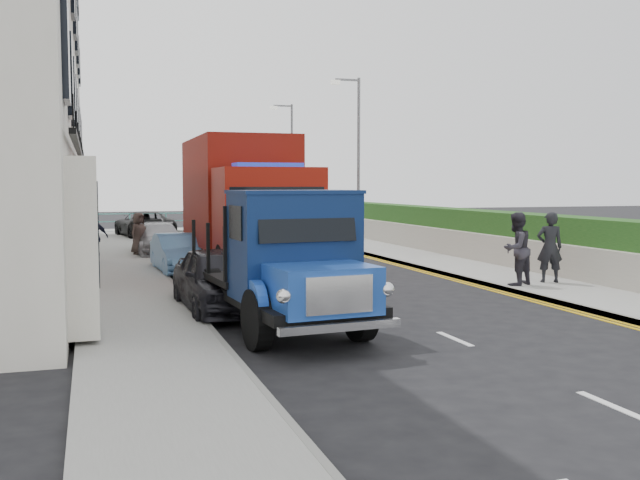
{
  "coord_description": "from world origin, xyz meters",
  "views": [
    {
      "loc": [
        -6.11,
        -13.13,
        2.75
      ],
      "look_at": [
        -0.84,
        3.18,
        1.4
      ],
      "focal_mm": 40.0,
      "sensor_mm": 36.0,
      "label": 1
    }
  ],
  "objects": [
    {
      "name": "ground",
      "position": [
        0.0,
        0.0,
        0.0
      ],
      "size": [
        120.0,
        120.0,
        0.0
      ],
      "primitive_type": "plane",
      "color": "black",
      "rests_on": "ground"
    },
    {
      "name": "pavement_west",
      "position": [
        -5.2,
        9.0,
        0.06
      ],
      "size": [
        2.4,
        38.0,
        0.12
      ],
      "primitive_type": "cube",
      "color": "gray",
      "rests_on": "ground"
    },
    {
      "name": "pavement_east",
      "position": [
        5.3,
        9.0,
        0.06
      ],
      "size": [
        2.6,
        38.0,
        0.12
      ],
      "primitive_type": "cube",
      "color": "gray",
      "rests_on": "ground"
    },
    {
      "name": "promenade",
      "position": [
        0.0,
        29.0,
        0.06
      ],
      "size": [
        30.0,
        2.5,
        0.12
      ],
      "primitive_type": "cube",
      "color": "gray",
      "rests_on": "ground"
    },
    {
      "name": "sea_plane",
      "position": [
        0.0,
        60.0,
        0.0
      ],
      "size": [
        120.0,
        120.0,
        0.0
      ],
      "primitive_type": "plane",
      "color": "slate",
      "rests_on": "ground"
    },
    {
      "name": "garden_east",
      "position": [
        7.21,
        9.0,
        0.9
      ],
      "size": [
        1.45,
        28.0,
        1.75
      ],
      "color": "#B2AD9E",
      "rests_on": "ground"
    },
    {
      "name": "seafront_railing",
      "position": [
        0.0,
        28.2,
        0.58
      ],
      "size": [
        13.0,
        0.08,
        1.11
      ],
      "color": "#59B2A5",
      "rests_on": "ground"
    },
    {
      "name": "lamp_mid",
      "position": [
        4.18,
        14.0,
        4.0
      ],
      "size": [
        1.23,
        0.18,
        7.0
      ],
      "color": "slate",
      "rests_on": "ground"
    },
    {
      "name": "lamp_far",
      "position": [
        4.18,
        24.0,
        4.0
      ],
      "size": [
        1.23,
        0.18,
        7.0
      ],
      "color": "slate",
      "rests_on": "ground"
    },
    {
      "name": "bedford_lorry",
      "position": [
        -2.67,
        -0.76,
        1.19
      ],
      "size": [
        2.6,
        5.64,
        2.59
      ],
      "rotation": [
        0.0,
        0.0,
        0.08
      ],
      "color": "black",
      "rests_on": "ground"
    },
    {
      "name": "red_lorry",
      "position": [
        -1.68,
        8.16,
        2.21
      ],
      "size": [
        2.75,
        7.95,
        4.16
      ],
      "rotation": [
        0.0,
        0.0,
        -0.0
      ],
      "color": "black",
      "rests_on": "ground"
    },
    {
      "name": "parked_car_front",
      "position": [
        -3.48,
        2.0,
        0.7
      ],
      "size": [
        1.8,
        4.19,
        1.41
      ],
      "primitive_type": "imported",
      "rotation": [
        0.0,
        0.0,
        0.03
      ],
      "color": "black",
      "rests_on": "ground"
    },
    {
      "name": "parked_car_mid",
      "position": [
        -3.53,
        8.97,
        0.61
      ],
      "size": [
        1.5,
        3.77,
        1.22
      ],
      "primitive_type": "imported",
      "rotation": [
        0.0,
        0.0,
        0.06
      ],
      "color": "#5D91C9",
      "rests_on": "ground"
    },
    {
      "name": "parked_car_rear",
      "position": [
        -3.6,
        14.75,
        0.62
      ],
      "size": [
        1.74,
        4.26,
        1.24
      ],
      "primitive_type": "imported",
      "rotation": [
        0.0,
        0.0,
        -0.0
      ],
      "color": "#9F9EA3",
      "rests_on": "ground"
    },
    {
      "name": "seafront_car_left",
      "position": [
        -3.5,
        24.23,
        0.68
      ],
      "size": [
        3.06,
        5.22,
        1.36
      ],
      "primitive_type": "imported",
      "rotation": [
        0.0,
        0.0,
        3.31
      ],
      "color": "black",
      "rests_on": "ground"
    },
    {
      "name": "seafront_car_right",
      "position": [
        0.88,
        22.55,
        0.68
      ],
      "size": [
        1.65,
        3.98,
        1.35
      ],
      "primitive_type": "imported",
      "rotation": [
        0.0,
        0.0,
        -0.01
      ],
      "color": "silver",
      "rests_on": "ground"
    },
    {
      "name": "pedestrian_east_near",
      "position": [
        5.56,
        3.01,
        1.06
      ],
      "size": [
        0.8,
        0.66,
        1.89
      ],
      "primitive_type": "imported",
      "rotation": [
        0.0,
        0.0,
        2.8
      ],
      "color": "black",
      "rests_on": "pavement_east"
    },
    {
      "name": "pedestrian_east_far",
      "position": [
        4.4,
        2.82,
        1.07
      ],
      "size": [
        1.13,
        1.02,
        1.9
      ],
      "primitive_type": "imported",
      "rotation": [
        0.0,
        0.0,
        3.54
      ],
      "color": "#2E2B35",
      "rests_on": "pavement_east"
    },
    {
      "name": "pedestrian_west_near",
      "position": [
        -6.0,
        11.94,
        0.95
      ],
      "size": [
        1.05,
        0.75,
        1.66
      ],
      "primitive_type": "imported",
      "rotation": [
        0.0,
        0.0,
        3.55
      ],
      "color": "black",
      "rests_on": "pavement_west"
    },
    {
      "name": "pedestrian_west_far",
      "position": [
        -4.4,
        14.27,
        0.9
      ],
      "size": [
        0.9,
        0.88,
        1.56
      ],
      "primitive_type": "imported",
      "rotation": [
        0.0,
        0.0,
        0.73
      ],
      "color": "#3C302B",
      "rests_on": "pavement_west"
    }
  ]
}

